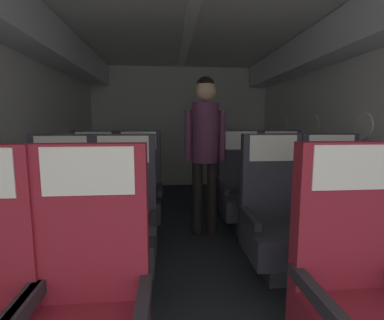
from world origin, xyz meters
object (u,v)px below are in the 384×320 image
Objects in this scene: seat_b_left_aisle at (124,225)px; seat_c_left_aisle at (139,193)px; seat_b_left_window at (61,226)px; seat_b_right_aisle at (333,218)px; flight_attendant at (205,139)px; seat_c_right_aisle at (282,189)px; seat_c_right_window at (241,191)px; seat_b_right_window at (275,220)px; seat_a_left_aisle at (89,309)px; seat_a_right_window at (357,295)px; seat_c_left_window at (94,194)px.

seat_b_left_aisle and seat_c_left_aisle have the same top height.
seat_b_right_aisle is (2.06, -0.02, 0.00)m from seat_b_left_window.
seat_b_right_aisle is 1.39m from flight_attendant.
seat_b_left_window is 1.00× the size of seat_c_right_aisle.
seat_b_right_window is at bearing -89.31° from seat_c_right_window.
seat_a_left_aisle is 2.04m from flight_attendant.
seat_a_right_window and seat_c_left_window have the same top height.
seat_c_right_window is (1.11, -0.00, 0.00)m from seat_c_left_aisle.
seat_b_right_window is 0.93m from seat_c_right_window.
seat_b_left_aisle and seat_b_right_aisle have the same top height.
seat_c_left_aisle is (-1.59, 0.93, 0.00)m from seat_b_right_aisle.
flight_attendant is at bearing 115.15° from seat_b_right_window.
seat_a_right_window is 0.67× the size of flight_attendant.
seat_c_right_aisle is (1.59, 0.94, 0.00)m from seat_b_left_aisle.
seat_b_left_aisle is at bearing -149.51° from seat_c_right_aisle.
seat_c_left_aisle is 0.67× the size of flight_attendant.
seat_b_left_window is 2.24m from seat_c_right_aisle.
seat_a_right_window is (1.13, -0.01, 0.00)m from seat_a_left_aisle.
seat_b_right_aisle and seat_c_left_aisle have the same top height.
seat_c_left_aisle is at bearing -0.04° from seat_c_left_window.
seat_a_right_window is 0.93m from seat_b_right_window.
flight_attendant is at bearing -175.80° from seat_c_right_window.
seat_c_left_aisle is 0.91m from flight_attendant.
seat_b_right_window is at bearing 89.95° from seat_a_right_window.
seat_c_left_aisle is (-1.12, 1.86, 0.00)m from seat_a_right_window.
seat_b_left_aisle is 1.28m from flight_attendant.
seat_c_left_window is at bearing 155.70° from seat_b_right_aisle.
seat_a_right_window is 1.00× the size of seat_b_left_window.
flight_attendant is at bearing -2.59° from seat_c_left_aisle.
seat_c_right_aisle is 1.00× the size of seat_c_right_window.
seat_a_left_aisle is 1.04m from seat_b_left_window.
seat_b_right_window is at bearing -115.90° from seat_c_right_aisle.
seat_c_right_window is at bearing 39.35° from seat_b_left_aisle.
seat_b_right_aisle is 0.94m from seat_c_right_aisle.
flight_attendant reaches higher than seat_b_right_aisle.
seat_a_left_aisle is at bearing -90.39° from seat_c_left_aisle.
seat_b_right_aisle is (1.61, -0.00, 0.00)m from seat_b_left_aisle.
seat_c_right_aisle is (2.05, 0.01, 0.00)m from seat_c_left_window.
seat_a_left_aisle is 0.67× the size of flight_attendant.
seat_c_right_aisle is at bearing 90.79° from seat_b_right_aisle.
seat_a_left_aisle is at bearing -89.80° from seat_b_left_aisle.
seat_b_right_aisle is 1.00× the size of seat_c_left_aisle.
seat_b_left_aisle is at bearing -64.02° from seat_c_left_window.
seat_a_left_aisle and seat_c_left_window have the same top height.
flight_attendant is at bearing 37.09° from seat_b_left_window.
seat_b_left_aisle is (0.45, -0.01, 0.00)m from seat_b_left_window.
flight_attendant reaches higher than seat_c_left_window.
seat_b_right_aisle is at bearing 29.94° from seat_a_left_aisle.
seat_c_left_aisle is at bearing 121.07° from seat_a_right_window.
seat_b_left_aisle is (-1.14, 0.93, 0.00)m from seat_a_right_window.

